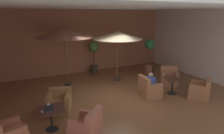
# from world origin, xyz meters

# --- Properties ---
(ground_plane) EXTENTS (10.45, 8.20, 0.02)m
(ground_plane) POSITION_xyz_m (0.00, 0.00, -0.01)
(ground_plane) COLOR brown
(wall_back_brick) EXTENTS (10.45, 0.08, 3.60)m
(wall_back_brick) POSITION_xyz_m (0.00, 4.06, 1.80)
(wall_back_brick) COLOR #A16245
(wall_back_brick) RESTS_ON ground_plane
(wall_right_plain) EXTENTS (0.08, 8.20, 3.60)m
(wall_right_plain) POSITION_xyz_m (5.18, 0.00, 1.80)
(wall_right_plain) COLOR silver
(wall_right_plain) RESTS_ON ground_plane
(ceiling_slab) EXTENTS (10.45, 8.20, 0.06)m
(ceiling_slab) POSITION_xyz_m (0.00, 0.00, 3.63)
(ceiling_slab) COLOR silver
(ceiling_slab) RESTS_ON wall_back_brick
(cafe_table_front_left) EXTENTS (0.77, 0.77, 0.69)m
(cafe_table_front_left) POSITION_xyz_m (-2.95, -1.41, 0.53)
(cafe_table_front_left) COLOR black
(cafe_table_front_left) RESTS_ON ground_plane
(armchair_front_left_north) EXTENTS (1.07, 1.07, 0.88)m
(armchair_front_left_north) POSITION_xyz_m (-2.16, -2.28, 0.33)
(armchair_front_left_north) COLOR #A25A47
(armchair_front_left_north) RESTS_ON ground_plane
(armchair_front_left_east) EXTENTS (1.04, 1.04, 0.80)m
(armchair_front_left_east) POSITION_xyz_m (-2.48, -0.34, 0.31)
(armchair_front_left_east) COLOR olive
(armchair_front_left_east) RESTS_ON ground_plane
(cafe_table_front_right) EXTENTS (0.67, 0.67, 0.69)m
(cafe_table_front_right) POSITION_xyz_m (2.26, -0.91, 0.49)
(cafe_table_front_right) COLOR black
(cafe_table_front_right) RESTS_ON ground_plane
(armchair_front_right_north) EXTENTS (1.09, 1.08, 0.89)m
(armchair_front_right_north) POSITION_xyz_m (2.92, -0.00, 0.33)
(armchair_front_right_north) COLOR #9B644A
(armchair_front_right_north) RESTS_ON ground_plane
(armchair_front_right_east) EXTENTS (0.87, 0.91, 0.90)m
(armchair_front_right_east) POSITION_xyz_m (1.15, -0.75, 0.33)
(armchair_front_right_east) COLOR #9D6444
(armchair_front_right_east) RESTS_ON ground_plane
(armchair_front_right_south) EXTENTS (1.12, 1.11, 0.83)m
(armchair_front_right_south) POSITION_xyz_m (2.95, -1.79, 0.31)
(armchair_front_right_south) COLOR #9A6443
(armchair_front_right_south) RESTS_ON ground_plane
(patio_umbrella_tall_red) EXTENTS (2.63, 2.63, 2.73)m
(patio_umbrella_tall_red) POSITION_xyz_m (-1.52, 2.19, 2.52)
(patio_umbrella_tall_red) COLOR #2D2D2D
(patio_umbrella_tall_red) RESTS_ON ground_plane
(patio_umbrella_center_beige) EXTENTS (2.53, 2.53, 2.54)m
(patio_umbrella_center_beige) POSITION_xyz_m (0.99, 1.76, 2.34)
(patio_umbrella_center_beige) COLOR #2D2D2D
(patio_umbrella_center_beige) RESTS_ON ground_plane
(potted_tree_left_corner) EXTENTS (0.58, 0.58, 1.83)m
(potted_tree_left_corner) POSITION_xyz_m (0.41, 3.54, 1.19)
(potted_tree_left_corner) COLOR #38332C
(potted_tree_left_corner) RESTS_ON ground_plane
(potted_tree_mid_left) EXTENTS (0.59, 0.59, 1.96)m
(potted_tree_mid_left) POSITION_xyz_m (3.33, 2.17, 1.24)
(potted_tree_mid_left) COLOR #A9674D
(potted_tree_mid_left) RESTS_ON ground_plane
(patron_blue_shirt) EXTENTS (0.28, 0.40, 0.61)m
(patron_blue_shirt) POSITION_xyz_m (1.20, -0.76, 0.70)
(patron_blue_shirt) COLOR #374EA7
(patron_blue_shirt) RESTS_ON ground_plane
(iced_drink_cup) EXTENTS (0.08, 0.08, 0.11)m
(iced_drink_cup) POSITION_xyz_m (-2.98, -1.29, 0.74)
(iced_drink_cup) COLOR white
(iced_drink_cup) RESTS_ON cafe_table_front_left
(open_laptop) EXTENTS (0.37, 0.32, 0.20)m
(open_laptop) POSITION_xyz_m (-3.05, -1.55, 0.74)
(open_laptop) COLOR #9EA0A5
(open_laptop) RESTS_ON cafe_table_front_left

